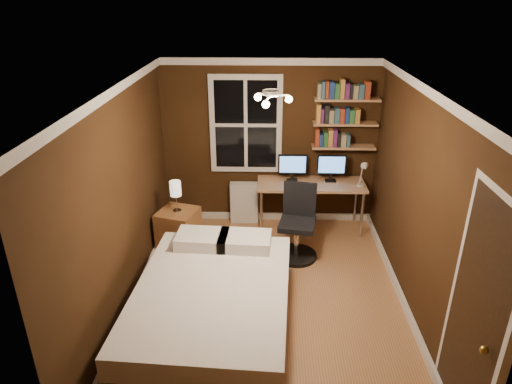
{
  "coord_description": "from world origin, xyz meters",
  "views": [
    {
      "loc": [
        -0.02,
        -4.42,
        3.38
      ],
      "look_at": [
        -0.16,
        0.45,
        1.19
      ],
      "focal_mm": 32.0,
      "sensor_mm": 36.0,
      "label": 1
    }
  ],
  "objects_px": {
    "radiator": "(244,202)",
    "nightstand": "(179,231)",
    "bed": "(213,306)",
    "desk_lamp": "(363,174)",
    "office_chair": "(297,230)",
    "desk": "(311,187)",
    "monitor_right": "(331,168)",
    "bedside_lamp": "(176,196)",
    "monitor_left": "(292,168)"
  },
  "relations": [
    {
      "from": "bed",
      "to": "office_chair",
      "type": "relative_size",
      "value": 2.19
    },
    {
      "from": "bed",
      "to": "bedside_lamp",
      "type": "bearing_deg",
      "value": 115.58
    },
    {
      "from": "nightstand",
      "to": "radiator",
      "type": "height_order",
      "value": "radiator"
    },
    {
      "from": "monitor_left",
      "to": "bedside_lamp",
      "type": "bearing_deg",
      "value": -153.8
    },
    {
      "from": "nightstand",
      "to": "desk_lamp",
      "type": "bearing_deg",
      "value": 28.72
    },
    {
      "from": "radiator",
      "to": "office_chair",
      "type": "bearing_deg",
      "value": -52.19
    },
    {
      "from": "desk_lamp",
      "to": "office_chair",
      "type": "relative_size",
      "value": 0.43
    },
    {
      "from": "office_chair",
      "to": "radiator",
      "type": "bearing_deg",
      "value": 138.29
    },
    {
      "from": "nightstand",
      "to": "monitor_right",
      "type": "height_order",
      "value": "monitor_right"
    },
    {
      "from": "bedside_lamp",
      "to": "monitor_right",
      "type": "bearing_deg",
      "value": 19.9
    },
    {
      "from": "bed",
      "to": "desk_lamp",
      "type": "relative_size",
      "value": 5.11
    },
    {
      "from": "monitor_right",
      "to": "monitor_left",
      "type": "bearing_deg",
      "value": 180.0
    },
    {
      "from": "radiator",
      "to": "desk",
      "type": "height_order",
      "value": "desk"
    },
    {
      "from": "monitor_left",
      "to": "bed",
      "type": "bearing_deg",
      "value": -110.99
    },
    {
      "from": "radiator",
      "to": "desk",
      "type": "relative_size",
      "value": 0.41
    },
    {
      "from": "bedside_lamp",
      "to": "office_chair",
      "type": "distance_m",
      "value": 1.69
    },
    {
      "from": "desk_lamp",
      "to": "monitor_right",
      "type": "bearing_deg",
      "value": 149.98
    },
    {
      "from": "monitor_left",
      "to": "nightstand",
      "type": "bearing_deg",
      "value": -153.8
    },
    {
      "from": "monitor_right",
      "to": "radiator",
      "type": "bearing_deg",
      "value": 174.61
    },
    {
      "from": "nightstand",
      "to": "desk",
      "type": "distance_m",
      "value": 2.03
    },
    {
      "from": "nightstand",
      "to": "bedside_lamp",
      "type": "height_order",
      "value": "bedside_lamp"
    },
    {
      "from": "bed",
      "to": "monitor_right",
      "type": "bearing_deg",
      "value": 61.63
    },
    {
      "from": "desk",
      "to": "monitor_right",
      "type": "height_order",
      "value": "monitor_right"
    },
    {
      "from": "nightstand",
      "to": "monitor_left",
      "type": "bearing_deg",
      "value": 43.01
    },
    {
      "from": "radiator",
      "to": "office_chair",
      "type": "distance_m",
      "value": 1.25
    },
    {
      "from": "radiator",
      "to": "nightstand",
      "type": "bearing_deg",
      "value": -133.72
    },
    {
      "from": "desk",
      "to": "office_chair",
      "type": "distance_m",
      "value": 0.87
    },
    {
      "from": "desk_lamp",
      "to": "office_chair",
      "type": "distance_m",
      "value": 1.27
    },
    {
      "from": "bed",
      "to": "nightstand",
      "type": "xyz_separation_m",
      "value": [
        -0.66,
        1.63,
        -0.01
      ]
    },
    {
      "from": "radiator",
      "to": "monitor_right",
      "type": "distance_m",
      "value": 1.45
    },
    {
      "from": "monitor_right",
      "to": "desk_lamp",
      "type": "bearing_deg",
      "value": -30.02
    },
    {
      "from": "monitor_right",
      "to": "desk_lamp",
      "type": "xyz_separation_m",
      "value": [
        0.41,
        -0.24,
        0.01
      ]
    },
    {
      "from": "bed",
      "to": "bedside_lamp",
      "type": "xyz_separation_m",
      "value": [
        -0.66,
        1.63,
        0.52
      ]
    },
    {
      "from": "radiator",
      "to": "desk",
      "type": "bearing_deg",
      "value": -11.36
    },
    {
      "from": "nightstand",
      "to": "desk",
      "type": "relative_size",
      "value": 0.39
    },
    {
      "from": "nightstand",
      "to": "monitor_right",
      "type": "relative_size",
      "value": 1.44
    },
    {
      "from": "desk",
      "to": "bed",
      "type": "bearing_deg",
      "value": -117.31
    },
    {
      "from": "bedside_lamp",
      "to": "desk_lamp",
      "type": "distance_m",
      "value": 2.63
    },
    {
      "from": "bed",
      "to": "nightstand",
      "type": "distance_m",
      "value": 1.76
    },
    {
      "from": "radiator",
      "to": "office_chair",
      "type": "xyz_separation_m",
      "value": [
        0.77,
        -0.99,
        0.07
      ]
    },
    {
      "from": "bed",
      "to": "desk_lamp",
      "type": "xyz_separation_m",
      "value": [
        1.91,
        2.17,
        0.66
      ]
    },
    {
      "from": "monitor_right",
      "to": "desk_lamp",
      "type": "distance_m",
      "value": 0.48
    },
    {
      "from": "monitor_left",
      "to": "monitor_right",
      "type": "bearing_deg",
      "value": 0.0
    },
    {
      "from": "radiator",
      "to": "office_chair",
      "type": "height_order",
      "value": "office_chair"
    },
    {
      "from": "office_chair",
      "to": "nightstand",
      "type": "bearing_deg",
      "value": -172.56
    },
    {
      "from": "bed",
      "to": "radiator",
      "type": "relative_size",
      "value": 3.47
    },
    {
      "from": "bedside_lamp",
      "to": "monitor_left",
      "type": "bearing_deg",
      "value": 26.2
    },
    {
      "from": "monitor_left",
      "to": "desk",
      "type": "bearing_deg",
      "value": -15.87
    },
    {
      "from": "desk",
      "to": "bedside_lamp",
      "type": "bearing_deg",
      "value": -159.39
    },
    {
      "from": "desk",
      "to": "office_chair",
      "type": "relative_size",
      "value": 1.54
    }
  ]
}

